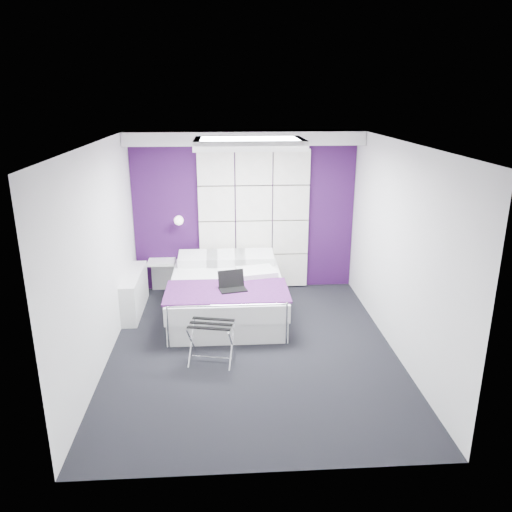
{
  "coord_description": "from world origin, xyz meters",
  "views": [
    {
      "loc": [
        -0.33,
        -5.72,
        3.13
      ],
      "look_at": [
        0.07,
        0.35,
        1.15
      ],
      "focal_mm": 35.0,
      "sensor_mm": 36.0,
      "label": 1
    }
  ],
  "objects_px": {
    "radiator": "(135,293)",
    "bed": "(227,295)",
    "wall_lamp": "(179,220)",
    "laptop": "(233,285)",
    "nightstand": "(162,262)",
    "luggage_rack": "(212,342)"
  },
  "relations": [
    {
      "from": "bed",
      "to": "nightstand",
      "type": "relative_size",
      "value": 4.67
    },
    {
      "from": "laptop",
      "to": "luggage_rack",
      "type": "bearing_deg",
      "value": -119.16
    },
    {
      "from": "radiator",
      "to": "bed",
      "type": "height_order",
      "value": "bed"
    },
    {
      "from": "nightstand",
      "to": "laptop",
      "type": "distance_m",
      "value": 1.76
    },
    {
      "from": "luggage_rack",
      "to": "laptop",
      "type": "distance_m",
      "value": 1.06
    },
    {
      "from": "bed",
      "to": "luggage_rack",
      "type": "bearing_deg",
      "value": -98.09
    },
    {
      "from": "nightstand",
      "to": "radiator",
      "type": "bearing_deg",
      "value": -114.61
    },
    {
      "from": "bed",
      "to": "laptop",
      "type": "xyz_separation_m",
      "value": [
        0.08,
        -0.45,
        0.33
      ]
    },
    {
      "from": "wall_lamp",
      "to": "luggage_rack",
      "type": "bearing_deg",
      "value": -76.99
    },
    {
      "from": "wall_lamp",
      "to": "radiator",
      "type": "bearing_deg",
      "value": -130.1
    },
    {
      "from": "bed",
      "to": "luggage_rack",
      "type": "relative_size",
      "value": 3.89
    },
    {
      "from": "nightstand",
      "to": "laptop",
      "type": "xyz_separation_m",
      "value": [
        1.13,
        -1.34,
        0.1
      ]
    },
    {
      "from": "wall_lamp",
      "to": "laptop",
      "type": "bearing_deg",
      "value": -59.41
    },
    {
      "from": "nightstand",
      "to": "luggage_rack",
      "type": "distance_m",
      "value": 2.46
    },
    {
      "from": "wall_lamp",
      "to": "nightstand",
      "type": "xyz_separation_m",
      "value": [
        -0.31,
        -0.04,
        -0.69
      ]
    },
    {
      "from": "wall_lamp",
      "to": "luggage_rack",
      "type": "height_order",
      "value": "wall_lamp"
    },
    {
      "from": "bed",
      "to": "laptop",
      "type": "bearing_deg",
      "value": -79.83
    },
    {
      "from": "nightstand",
      "to": "laptop",
      "type": "height_order",
      "value": "laptop"
    },
    {
      "from": "wall_lamp",
      "to": "bed",
      "type": "relative_size",
      "value": 0.07
    },
    {
      "from": "bed",
      "to": "laptop",
      "type": "relative_size",
      "value": 5.65
    },
    {
      "from": "luggage_rack",
      "to": "bed",
      "type": "bearing_deg",
      "value": 94.15
    },
    {
      "from": "wall_lamp",
      "to": "laptop",
      "type": "relative_size",
      "value": 0.42
    }
  ]
}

